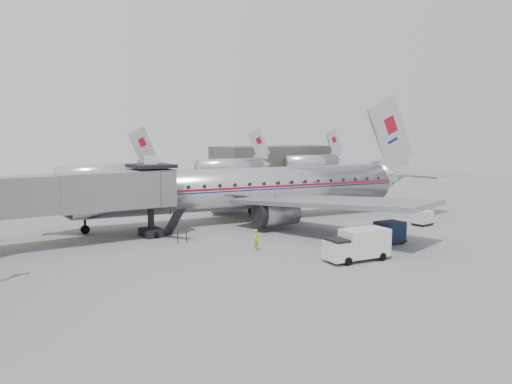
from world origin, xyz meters
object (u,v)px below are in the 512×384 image
Objects in this scene: airliner at (253,188)px; ramp_worker at (256,240)px; service_van at (357,244)px; baggage_cart_navy at (390,232)px; baggage_cart_white at (423,217)px.

airliner is 25.52× the size of ramp_worker.
service_van is at bearing -92.96° from ramp_worker.
baggage_cart_navy is 1.44× the size of ramp_worker.
baggage_cart_navy is at bearing -56.93° from ramp_worker.
service_van reaches higher than baggage_cart_navy.
service_van is 2.97× the size of ramp_worker.
baggage_cart_navy is at bearing -161.35° from baggage_cart_white.
airliner is 13.88m from ramp_worker.
ramp_worker is at bearing 162.14° from baggage_cart_navy.
baggage_cart_navy reaches higher than ramp_worker.
airliner is at bearing 104.76° from baggage_cart_navy.
service_van is at bearing -91.06° from airliner.
airliner is 18.47m from service_van.
service_van is 2.07× the size of baggage_cart_navy.
service_van is (-3.00, -18.08, -2.22)m from airliner.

